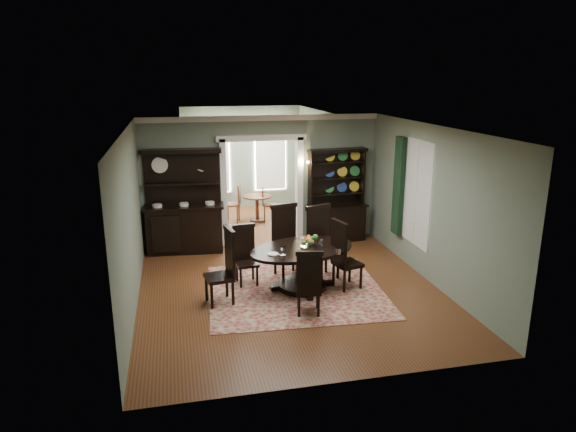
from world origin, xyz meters
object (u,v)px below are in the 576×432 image
object	(u,v)px
sideboard	(184,217)
parlor_table	(257,205)
welsh_dresser	(336,208)
dining_table	(302,260)

from	to	relation	value
sideboard	parlor_table	bearing A→B (deg)	51.16
welsh_dresser	parlor_table	size ratio (longest dim) A/B	2.90
parlor_table	dining_table	bearing A→B (deg)	-89.05
welsh_dresser	parlor_table	distance (m)	2.62
dining_table	parlor_table	bearing A→B (deg)	73.13
dining_table	sideboard	world-z (taller)	sideboard
sideboard	welsh_dresser	size ratio (longest dim) A/B	1.05
dining_table	welsh_dresser	size ratio (longest dim) A/B	1.08
sideboard	welsh_dresser	world-z (taller)	sideboard
parlor_table	sideboard	bearing A→B (deg)	-133.76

